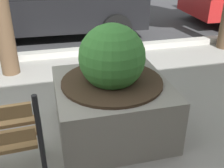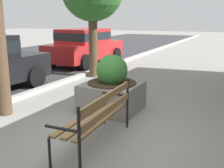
# 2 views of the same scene
# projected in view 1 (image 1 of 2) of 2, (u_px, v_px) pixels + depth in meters

# --- Properties ---
(street_surface) EXTENTS (60.00, 9.00, 0.01)m
(street_surface) POSITION_uv_depth(u_px,v_px,m) (13.00, 9.00, 8.96)
(street_surface) COLOR #38383A
(street_surface) RESTS_ON ground
(concrete_planter) EXTENTS (1.19, 1.19, 1.25)m
(concrete_planter) POSITION_uv_depth(u_px,v_px,m) (112.00, 94.00, 2.97)
(concrete_planter) COLOR gray
(concrete_planter) RESTS_ON ground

